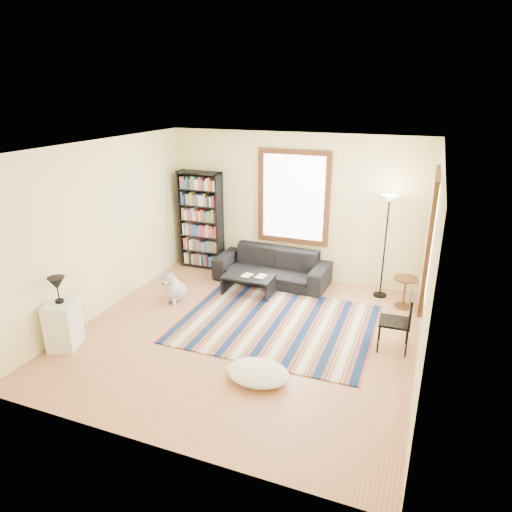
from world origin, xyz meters
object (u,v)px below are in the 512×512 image
(folding_chair, at_px, (394,322))
(dog, at_px, (175,285))
(floor_cushion, at_px, (258,373))
(coffee_table, at_px, (248,285))
(bookshelf, at_px, (201,220))
(white_cabinet, at_px, (63,324))
(floor_lamp, at_px, (385,247))
(side_table, at_px, (404,292))
(sofa, at_px, (272,266))

(folding_chair, relative_size, dog, 1.46)
(floor_cushion, bearing_deg, coffee_table, 114.60)
(bookshelf, height_order, coffee_table, bookshelf)
(white_cabinet, bearing_deg, floor_lamp, 19.08)
(folding_chair, bearing_deg, white_cabinet, -162.47)
(side_table, bearing_deg, coffee_table, -169.82)
(folding_chair, bearing_deg, coffee_table, 157.04)
(coffee_table, xyz_separation_m, floor_lamp, (2.25, 0.79, 0.75))
(sofa, relative_size, floor_cushion, 2.62)
(folding_chair, bearing_deg, dog, 173.25)
(sofa, height_order, bookshelf, bookshelf)
(dog, bearing_deg, coffee_table, 31.64)
(side_table, height_order, folding_chair, folding_chair)
(coffee_table, distance_m, floor_lamp, 2.50)
(side_table, distance_m, dog, 3.97)
(floor_lamp, relative_size, side_table, 3.44)
(floor_cushion, distance_m, dog, 2.77)
(coffee_table, bearing_deg, sofa, 73.20)
(coffee_table, distance_m, dog, 1.32)
(sofa, height_order, floor_lamp, floor_lamp)
(dog, bearing_deg, white_cabinet, -111.22)
(floor_cushion, height_order, floor_lamp, floor_lamp)
(floor_cushion, xyz_separation_m, folding_chair, (1.54, 1.40, 0.33))
(coffee_table, relative_size, white_cabinet, 1.29)
(floor_lamp, xyz_separation_m, folding_chair, (0.38, -1.77, -0.50))
(floor_lamp, relative_size, folding_chair, 2.16)
(bookshelf, bearing_deg, floor_lamp, -2.64)
(floor_lamp, height_order, side_table, floor_lamp)
(sofa, relative_size, side_table, 4.05)
(sofa, height_order, coffee_table, sofa)
(floor_cushion, xyz_separation_m, white_cabinet, (-2.91, -0.23, 0.25))
(coffee_table, bearing_deg, side_table, 10.18)
(folding_chair, bearing_deg, floor_lamp, 99.41)
(folding_chair, xyz_separation_m, dog, (-3.74, 0.27, -0.14))
(sofa, distance_m, bookshelf, 1.80)
(white_cabinet, bearing_deg, side_table, 13.69)
(floor_cushion, relative_size, dog, 1.42)
(bookshelf, relative_size, white_cabinet, 2.86)
(coffee_table, xyz_separation_m, floor_cushion, (1.09, -2.38, -0.08))
(coffee_table, distance_m, side_table, 2.72)
(bookshelf, xyz_separation_m, side_table, (4.11, -0.48, -0.73))
(coffee_table, bearing_deg, floor_cushion, -65.40)
(coffee_table, height_order, folding_chair, folding_chair)
(floor_lamp, height_order, dog, floor_lamp)
(coffee_table, relative_size, floor_cushion, 1.08)
(coffee_table, relative_size, side_table, 1.67)
(floor_cushion, bearing_deg, dog, 142.70)
(bookshelf, distance_m, folding_chair, 4.54)
(sofa, relative_size, dog, 3.71)
(side_table, relative_size, folding_chair, 0.63)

